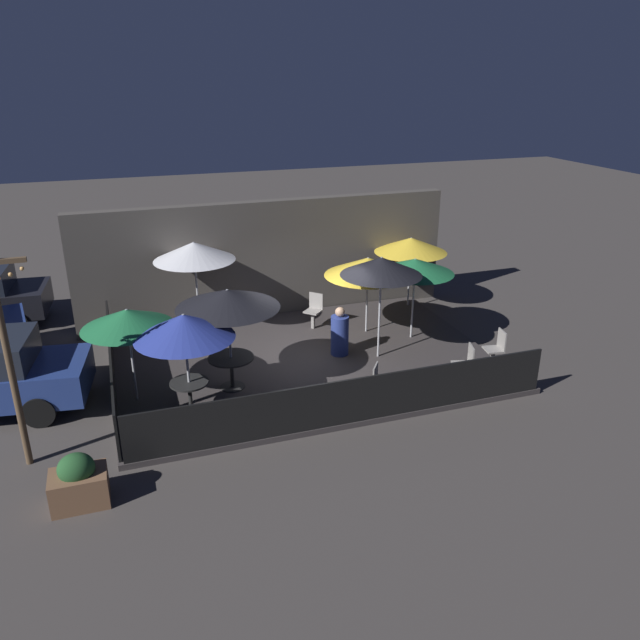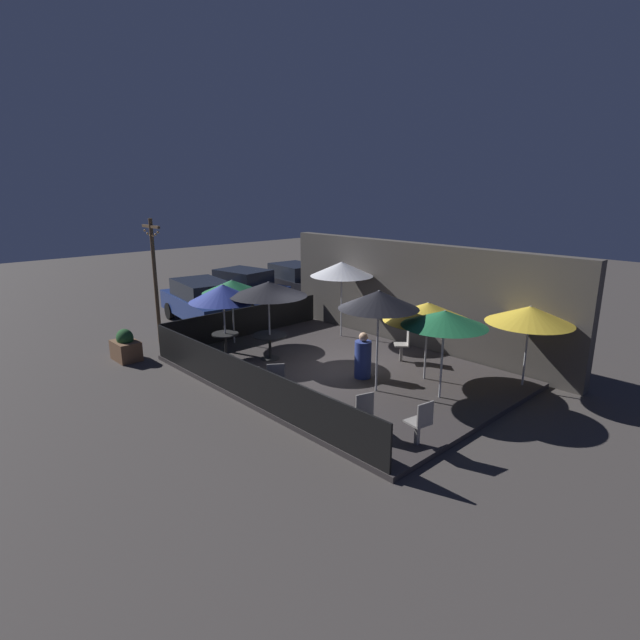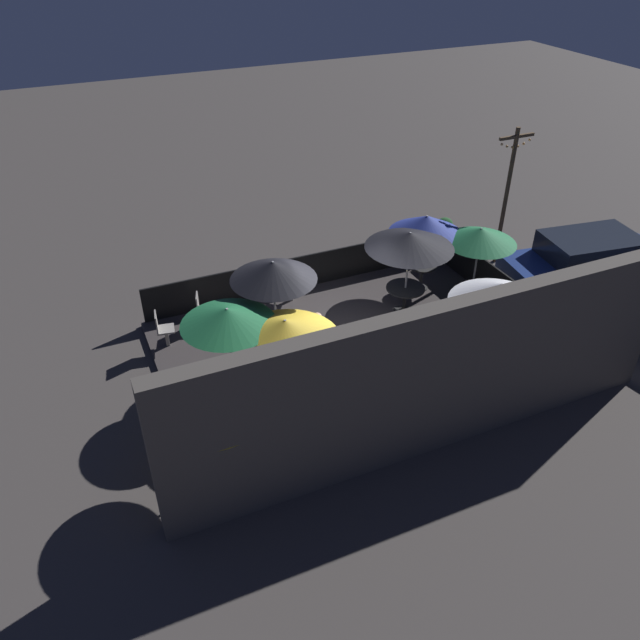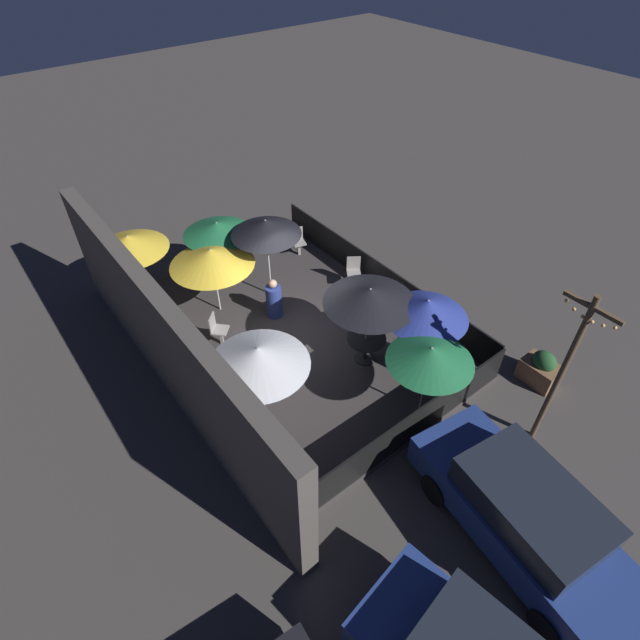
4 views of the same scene
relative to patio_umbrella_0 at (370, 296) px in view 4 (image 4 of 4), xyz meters
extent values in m
plane|color=#423D3A|center=(1.92, 0.88, -2.17)|extent=(60.00, 60.00, 0.00)
cube|color=#383333|center=(1.92, 0.88, -2.11)|extent=(8.80, 6.24, 0.12)
cube|color=#4C4742|center=(1.92, 4.23, -0.53)|extent=(10.40, 0.36, 3.29)
cube|color=black|center=(1.92, -2.20, -1.58)|extent=(8.60, 0.05, 0.95)
cube|color=black|center=(-2.44, 0.88, -1.58)|extent=(0.05, 6.04, 0.95)
cylinder|color=#B2B2B7|center=(0.00, 0.00, -0.93)|extent=(0.05, 0.05, 2.25)
cone|color=black|center=(0.00, 0.00, 0.00)|extent=(2.18, 2.18, 0.40)
cylinder|color=#B2B2B7|center=(-1.01, -0.84, -0.98)|extent=(0.05, 0.05, 2.15)
cone|color=#283893|center=(-1.01, -0.84, -0.15)|extent=(1.94, 1.94, 0.49)
cylinder|color=#B2B2B7|center=(3.64, 0.42, -0.81)|extent=(0.05, 0.05, 2.48)
cone|color=black|center=(3.64, 0.42, 0.22)|extent=(1.90, 1.90, 0.43)
cylinder|color=#B2B2B7|center=(-2.01, 0.11, -1.04)|extent=(0.05, 0.05, 2.03)
cone|color=#1E6B3D|center=(-2.01, 0.11, -0.22)|extent=(1.86, 1.86, 0.39)
cylinder|color=#B2B2B7|center=(4.92, 1.22, -1.00)|extent=(0.05, 0.05, 2.10)
cone|color=#1E6B3D|center=(4.92, 1.22, -0.13)|extent=(1.96, 1.96, 0.36)
cylinder|color=#B2B2B7|center=(5.90, 3.39, -1.04)|extent=(0.05, 0.05, 2.03)
cone|color=gold|center=(5.90, 3.39, -0.24)|extent=(2.07, 2.07, 0.42)
cylinder|color=#B2B2B7|center=(3.97, 1.95, -1.04)|extent=(0.05, 0.05, 2.02)
cone|color=gold|center=(3.97, 1.95, -0.27)|extent=(2.24, 2.24, 0.47)
cylinder|color=#B2B2B7|center=(-0.22, 3.14, -0.81)|extent=(0.05, 0.05, 2.48)
cone|color=silver|center=(-0.22, 3.14, 0.20)|extent=(2.04, 2.04, 0.46)
cylinder|color=black|center=(0.00, 0.00, -2.04)|extent=(0.54, 0.54, 0.02)
cylinder|color=black|center=(0.00, 0.00, -1.71)|extent=(0.08, 0.08, 0.69)
cylinder|color=black|center=(0.00, 0.00, -1.35)|extent=(0.98, 0.98, 0.04)
cylinder|color=black|center=(-1.01, -0.84, -2.04)|extent=(0.42, 0.42, 0.02)
cylinder|color=black|center=(-1.01, -0.84, -1.71)|extent=(0.08, 0.08, 0.68)
cylinder|color=black|center=(-1.01, -0.84, -1.36)|extent=(0.77, 0.77, 0.04)
cube|color=gray|center=(2.71, 2.60, -1.82)|extent=(0.11, 0.11, 0.46)
cube|color=gray|center=(2.71, 2.60, -1.57)|extent=(0.57, 0.57, 0.04)
cube|color=gray|center=(2.84, 2.72, -1.33)|extent=(0.30, 0.31, 0.44)
cube|color=gray|center=(4.81, -1.44, -1.84)|extent=(0.10, 0.10, 0.42)
cube|color=gray|center=(4.81, -1.44, -1.61)|extent=(0.50, 0.50, 0.04)
cube|color=gray|center=(4.98, -1.49, -1.37)|extent=(0.14, 0.39, 0.44)
cube|color=gray|center=(2.43, -1.70, -1.81)|extent=(0.11, 0.11, 0.48)
cube|color=gray|center=(2.43, -1.70, -1.55)|extent=(0.56, 0.56, 0.04)
cube|color=gray|center=(2.58, -1.81, -1.31)|extent=(0.25, 0.34, 0.44)
cube|color=gray|center=(5.89, -1.00, -1.83)|extent=(0.09, 0.09, 0.44)
cube|color=gray|center=(5.89, -1.00, -1.59)|extent=(0.46, 0.46, 0.04)
cube|color=gray|center=(6.07, -1.03, -1.35)|extent=(0.10, 0.40, 0.44)
cylinder|color=navy|center=(2.81, 0.86, -1.56)|extent=(0.61, 0.61, 0.98)
sphere|color=tan|center=(2.81, 0.86, -0.96)|extent=(0.23, 0.23, 0.23)
cube|color=brown|center=(-3.09, -2.93, -1.89)|extent=(0.89, 0.63, 0.57)
ellipsoid|color=#235128|center=(-3.09, -2.93, -1.50)|extent=(0.58, 0.47, 0.52)
cylinder|color=brown|center=(-3.99, -1.44, -0.17)|extent=(0.12, 0.12, 4.00)
cube|color=brown|center=(-3.99, -1.44, 1.57)|extent=(1.10, 0.08, 0.08)
sphere|color=#F4B260|center=(-4.44, -1.44, 1.43)|extent=(0.07, 0.07, 0.07)
sphere|color=#F4B260|center=(-4.26, -1.44, 1.35)|extent=(0.07, 0.07, 0.07)
sphere|color=#F4B260|center=(-4.08, -1.44, 1.30)|extent=(0.07, 0.07, 0.07)
sphere|color=#F4B260|center=(-3.89, -1.44, 1.30)|extent=(0.07, 0.07, 0.07)
sphere|color=#F4B260|center=(-3.71, -1.44, 1.35)|extent=(0.07, 0.07, 0.07)
sphere|color=#F4B260|center=(-3.53, -1.44, 1.43)|extent=(0.07, 0.07, 0.07)
cube|color=navy|center=(-5.14, 0.83, -1.50)|extent=(4.68, 2.32, 0.70)
cube|color=#1E232D|center=(-5.14, 0.83, -0.85)|extent=(2.67, 1.90, 0.60)
cylinder|color=black|center=(-3.65, 1.43, -1.85)|extent=(0.66, 0.27, 0.64)
cylinder|color=black|center=(-3.87, -0.17, -1.85)|extent=(0.66, 0.27, 0.64)
cylinder|color=black|center=(-6.40, 1.83, -1.85)|extent=(0.66, 0.27, 0.64)
cylinder|color=black|center=(-6.63, 0.23, -1.85)|extent=(0.66, 0.27, 0.64)
cylinder|color=black|center=(-4.96, 2.81, -1.85)|extent=(0.66, 0.27, 0.64)
camera|label=1|loc=(-2.09, -12.04, 4.40)|focal=35.00mm
camera|label=2|loc=(10.94, -8.28, 2.70)|focal=28.00mm
camera|label=3|loc=(7.42, 11.46, 6.80)|focal=35.00mm
camera|label=4|loc=(-6.26, 6.33, 7.17)|focal=28.00mm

